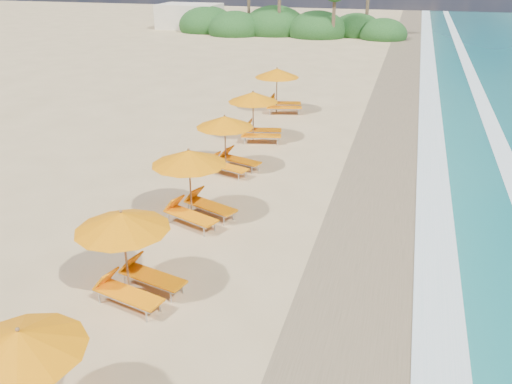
# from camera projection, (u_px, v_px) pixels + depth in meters

# --- Properties ---
(ground) EXTENTS (160.00, 160.00, 0.00)m
(ground) POSITION_uv_depth(u_px,v_px,m) (256.00, 226.00, 17.17)
(ground) COLOR tan
(ground) RESTS_ON ground
(wet_sand) EXTENTS (4.00, 160.00, 0.01)m
(wet_sand) POSITION_uv_depth(u_px,v_px,m) (384.00, 243.00, 16.16)
(wet_sand) COLOR #8C7453
(wet_sand) RESTS_ON ground
(surf_foam) EXTENTS (4.00, 160.00, 0.01)m
(surf_foam) POSITION_uv_depth(u_px,v_px,m) (479.00, 255.00, 15.48)
(surf_foam) COLOR white
(surf_foam) RESTS_ON ground
(station_1) EXTENTS (2.53, 2.36, 2.25)m
(station_1) POSITION_uv_depth(u_px,v_px,m) (36.00, 376.00, 9.28)
(station_1) COLOR olive
(station_1) RESTS_ON ground
(station_2) EXTENTS (2.92, 2.82, 2.37)m
(station_2) POSITION_uv_depth(u_px,v_px,m) (131.00, 250.00, 13.14)
(station_2) COLOR olive
(station_2) RESTS_ON ground
(station_3) EXTENTS (3.14, 3.10, 2.43)m
(station_3) POSITION_uv_depth(u_px,v_px,m) (194.00, 181.00, 17.08)
(station_3) COLOR olive
(station_3) RESTS_ON ground
(station_4) EXTENTS (2.93, 2.86, 2.31)m
(station_4) POSITION_uv_depth(u_px,v_px,m) (229.00, 140.00, 21.13)
(station_4) COLOR olive
(station_4) RESTS_ON ground
(station_5) EXTENTS (2.88, 2.77, 2.35)m
(station_5) POSITION_uv_depth(u_px,v_px,m) (257.00, 113.00, 24.74)
(station_5) COLOR olive
(station_5) RESTS_ON ground
(station_6) EXTENTS (3.06, 2.95, 2.47)m
(station_6) POSITION_uv_depth(u_px,v_px,m) (280.00, 87.00, 29.32)
(station_6) COLOR olive
(station_6) RESTS_ON ground
(treeline) EXTENTS (25.80, 8.80, 9.74)m
(treeline) POSITION_uv_depth(u_px,v_px,m) (283.00, 25.00, 59.37)
(treeline) COLOR #163D14
(treeline) RESTS_ON ground
(beach_building) EXTENTS (7.00, 5.00, 2.80)m
(beach_building) POSITION_uv_depth(u_px,v_px,m) (190.00, 16.00, 64.44)
(beach_building) COLOR beige
(beach_building) RESTS_ON ground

